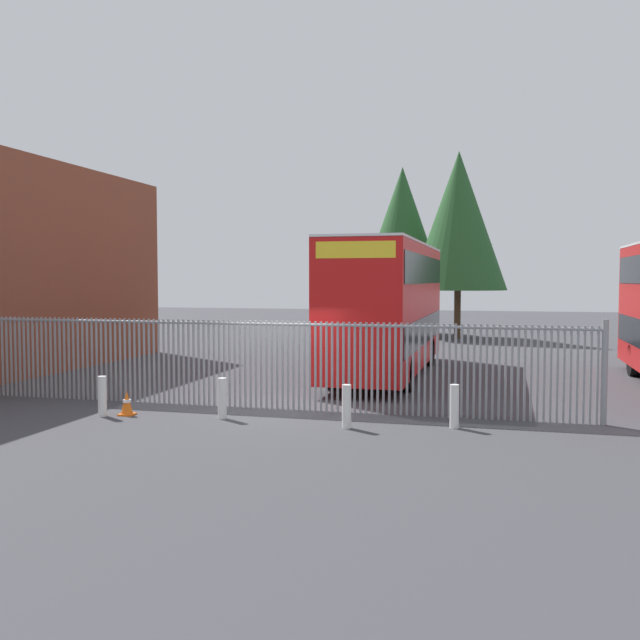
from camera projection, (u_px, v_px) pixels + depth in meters
ground_plane at (348, 369)px, 25.06m from camera, size 100.00×100.00×0.00m
palisade_fence at (261, 361)px, 17.39m from camera, size 16.16×0.14×2.35m
double_decker_bus_near_gate at (388, 303)px, 23.42m from camera, size 2.54×10.81×4.42m
bollard_near_left at (102, 396)px, 16.41m from camera, size 0.20×0.20×0.95m
bollard_center_front at (222, 398)px, 16.11m from camera, size 0.20×0.20×0.95m
bollard_near_right at (347, 406)px, 15.08m from camera, size 0.20×0.20×0.95m
bollard_far_right at (454, 406)px, 15.10m from camera, size 0.20×0.20×0.95m
traffic_cone_by_gate at (127, 403)px, 16.54m from camera, size 0.34×0.34×0.59m
tree_tall_back at (458, 221)px, 37.99m from camera, size 5.29×5.29×10.21m
tree_short_side at (402, 226)px, 41.12m from camera, size 4.84×4.84×9.85m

